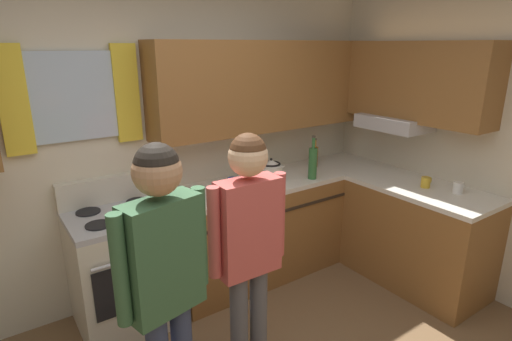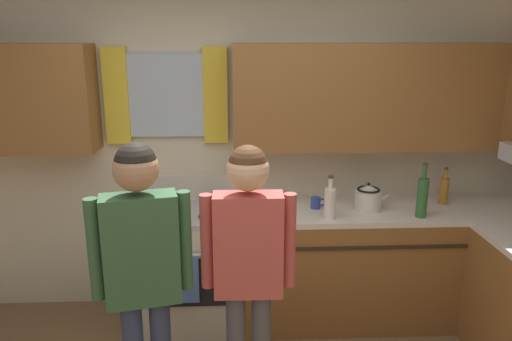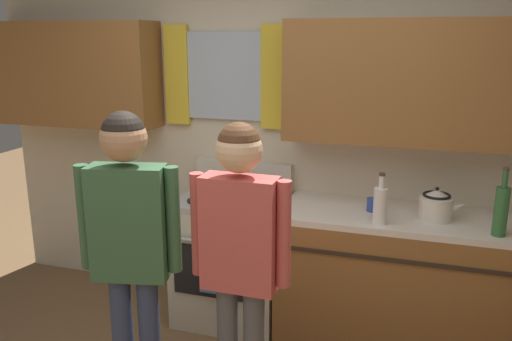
# 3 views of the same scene
# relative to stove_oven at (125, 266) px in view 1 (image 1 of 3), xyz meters

# --- Properties ---
(back_wall_unit) EXTENTS (4.60, 0.42, 2.60)m
(back_wall_unit) POSITION_rel_stove_oven_xyz_m (0.34, 0.27, 1.01)
(back_wall_unit) COLOR beige
(back_wall_unit) RESTS_ON ground
(kitchen_counter_run) EXTENTS (2.22, 1.81, 0.90)m
(kitchen_counter_run) POSITION_rel_stove_oven_xyz_m (1.77, -0.32, -0.02)
(kitchen_counter_run) COLOR brown
(kitchen_counter_run) RESTS_ON ground
(stove_oven) EXTENTS (0.73, 0.67, 1.10)m
(stove_oven) POSITION_rel_stove_oven_xyz_m (0.00, 0.00, 0.00)
(stove_oven) COLOR beige
(stove_oven) RESTS_ON ground
(bottle_milk_white) EXTENTS (0.08, 0.08, 0.31)m
(bottle_milk_white) POSITION_rel_stove_oven_xyz_m (1.01, -0.22, 0.55)
(bottle_milk_white) COLOR white
(bottle_milk_white) RESTS_ON kitchen_counter_run
(bottle_wine_green) EXTENTS (0.08, 0.08, 0.39)m
(bottle_wine_green) POSITION_rel_stove_oven_xyz_m (1.67, -0.21, 0.58)
(bottle_wine_green) COLOR #2D6633
(bottle_wine_green) RESTS_ON kitchen_counter_run
(bottle_oil_amber) EXTENTS (0.06, 0.06, 0.29)m
(bottle_oil_amber) POSITION_rel_stove_oven_xyz_m (1.94, 0.06, 0.54)
(bottle_oil_amber) COLOR #B27223
(bottle_oil_amber) RESTS_ON kitchen_counter_run
(mug_ceramic_white) EXTENTS (0.13, 0.08, 0.09)m
(mug_ceramic_white) POSITION_rel_stove_oven_xyz_m (2.38, -1.16, 0.48)
(mug_ceramic_white) COLOR white
(mug_ceramic_white) RESTS_ON kitchen_counter_run
(mug_mustard_yellow) EXTENTS (0.12, 0.08, 0.09)m
(mug_mustard_yellow) POSITION_rel_stove_oven_xyz_m (2.30, -0.93, 0.48)
(mug_mustard_yellow) COLOR gold
(mug_mustard_yellow) RESTS_ON kitchen_counter_run
(mug_cobalt_blue) EXTENTS (0.11, 0.07, 0.08)m
(mug_cobalt_blue) POSITION_rel_stove_oven_xyz_m (0.96, 0.00, 0.48)
(mug_cobalt_blue) COLOR #2D479E
(mug_cobalt_blue) RESTS_ON kitchen_counter_run
(stovetop_kettle) EXTENTS (0.27, 0.20, 0.21)m
(stovetop_kettle) POSITION_rel_stove_oven_xyz_m (1.33, -0.04, 0.53)
(stovetop_kettle) COLOR silver
(stovetop_kettle) RESTS_ON kitchen_counter_run
(adult_left) EXTENTS (0.50, 0.23, 1.65)m
(adult_left) POSITION_rel_stove_oven_xyz_m (-0.12, -1.13, 0.57)
(adult_left) COLOR #2D3856
(adult_left) RESTS_ON ground
(adult_in_plaid) EXTENTS (0.50, 0.22, 1.61)m
(adult_in_plaid) POSITION_rel_stove_oven_xyz_m (0.42, -1.04, 0.55)
(adult_in_plaid) COLOR #4C4C51
(adult_in_plaid) RESTS_ON ground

